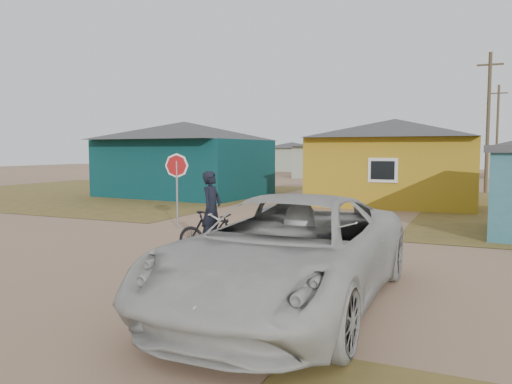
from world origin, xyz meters
TOP-DOWN VIEW (x-y plane):
  - ground at (0.00, 0.00)m, footprint 120.00×120.00m
  - grass_nw at (-14.00, 13.00)m, footprint 20.00×18.00m
  - house_teal at (-8.50, 13.50)m, footprint 8.93×7.08m
  - house_yellow at (2.50, 14.00)m, footprint 7.72×6.76m
  - house_pale_west at (-6.00, 34.00)m, footprint 7.04×6.15m
  - house_pale_north at (-14.00, 46.00)m, footprint 6.28×5.81m
  - utility_pole_near at (6.50, 22.00)m, footprint 1.40×0.20m
  - utility_pole_far at (7.50, 38.00)m, footprint 1.40×0.20m
  - stop_sign at (-2.61, 3.61)m, footprint 0.77×0.20m
  - cyclist at (0.44, 0.33)m, footprint 1.76×0.64m
  - vehicle at (3.31, -2.34)m, footprint 2.91×6.26m

SIDE VIEW (x-z plane):
  - ground at x=0.00m, z-range 0.00..0.00m
  - grass_nw at x=-14.00m, z-range 0.00..0.01m
  - cyclist at x=0.44m, z-range -0.27..1.72m
  - vehicle at x=3.31m, z-range 0.00..1.74m
  - stop_sign at x=-2.61m, z-range 0.56..2.94m
  - house_pale_north at x=-14.00m, z-range 0.05..3.45m
  - house_pale_west at x=-6.00m, z-range 0.06..3.66m
  - house_yellow at x=2.50m, z-range 0.05..3.95m
  - house_teal at x=-8.50m, z-range 0.05..4.05m
  - utility_pole_near at x=6.50m, z-range 0.14..8.14m
  - utility_pole_far at x=7.50m, z-range 0.14..8.14m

